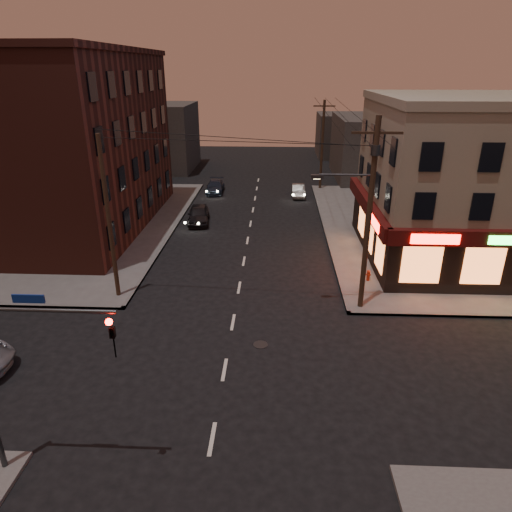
# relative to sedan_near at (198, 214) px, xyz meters

# --- Properties ---
(ground) EXTENTS (120.00, 120.00, 0.00)m
(ground) POSITION_rel_sedan_near_xyz_m (4.39, -20.10, -0.73)
(ground) COLOR black
(ground) RESTS_ON ground
(sidewalk_ne) EXTENTS (24.00, 28.00, 0.15)m
(sidewalk_ne) POSITION_rel_sedan_near_xyz_m (22.39, -1.10, -0.65)
(sidewalk_ne) COLOR #514F4C
(sidewalk_ne) RESTS_ON ground
(sidewalk_nw) EXTENTS (24.00, 28.00, 0.15)m
(sidewalk_nw) POSITION_rel_sedan_near_xyz_m (-13.61, -1.10, -0.65)
(sidewalk_nw) COLOR #514F4C
(sidewalk_nw) RESTS_ON ground
(pizza_building) EXTENTS (15.85, 12.85, 10.50)m
(pizza_building) POSITION_rel_sedan_near_xyz_m (20.32, -6.67, 4.62)
(pizza_building) COLOR gray
(pizza_building) RESTS_ON sidewalk_ne
(brick_apartment) EXTENTS (12.00, 20.00, 13.00)m
(brick_apartment) POSITION_rel_sedan_near_xyz_m (-10.11, -1.10, 5.92)
(brick_apartment) COLOR #4A1F17
(brick_apartment) RESTS_ON sidewalk_nw
(bg_building_ne_a) EXTENTS (10.00, 12.00, 7.00)m
(bg_building_ne_a) POSITION_rel_sedan_near_xyz_m (18.39, 17.90, 2.77)
(bg_building_ne_a) COLOR #3F3D3A
(bg_building_ne_a) RESTS_ON ground
(bg_building_nw) EXTENTS (9.00, 10.00, 8.00)m
(bg_building_nw) POSITION_rel_sedan_near_xyz_m (-8.61, 21.90, 3.27)
(bg_building_nw) COLOR #3F3D3A
(bg_building_nw) RESTS_ON ground
(bg_building_ne_b) EXTENTS (8.00, 8.00, 6.00)m
(bg_building_ne_b) POSITION_rel_sedan_near_xyz_m (16.39, 31.90, 2.27)
(bg_building_ne_b) COLOR #3F3D3A
(bg_building_ne_b) RESTS_ON ground
(utility_pole_main) EXTENTS (4.20, 0.44, 10.00)m
(utility_pole_main) POSITION_rel_sedan_near_xyz_m (11.07, -14.30, 5.03)
(utility_pole_main) COLOR #382619
(utility_pole_main) RESTS_ON sidewalk_ne
(utility_pole_far) EXTENTS (0.26, 0.26, 9.00)m
(utility_pole_far) POSITION_rel_sedan_near_xyz_m (11.19, 11.90, 3.92)
(utility_pole_far) COLOR #382619
(utility_pole_far) RESTS_ON sidewalk_ne
(utility_pole_west) EXTENTS (0.24, 0.24, 9.00)m
(utility_pole_west) POSITION_rel_sedan_near_xyz_m (-2.41, -13.60, 3.92)
(utility_pole_west) COLOR #382619
(utility_pole_west) RESTS_ON sidewalk_nw
(traffic_signal) EXTENTS (4.49, 0.32, 6.47)m
(traffic_signal) POSITION_rel_sedan_near_xyz_m (-1.18, -25.70, 3.43)
(traffic_signal) COLOR #333538
(traffic_signal) RESTS_ON ground
(sedan_near) EXTENTS (2.18, 4.43, 1.45)m
(sedan_near) POSITION_rel_sedan_near_xyz_m (0.00, 0.00, 0.00)
(sedan_near) COLOR black
(sedan_near) RESTS_ON ground
(sedan_mid) EXTENTS (1.31, 3.63, 1.19)m
(sedan_mid) POSITION_rel_sedan_near_xyz_m (8.73, 8.83, -0.13)
(sedan_mid) COLOR slate
(sedan_mid) RESTS_ON ground
(sedan_far) EXTENTS (1.84, 4.27, 1.22)m
(sedan_far) POSITION_rel_sedan_near_xyz_m (0.11, 10.05, -0.11)
(sedan_far) COLOR #182130
(sedan_far) RESTS_ON ground
(fire_hydrant) EXTENTS (0.31, 0.31, 0.68)m
(fire_hydrant) POSITION_rel_sedan_near_xyz_m (12.19, -11.04, -0.21)
(fire_hydrant) COLOR maroon
(fire_hydrant) RESTS_ON sidewalk_ne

